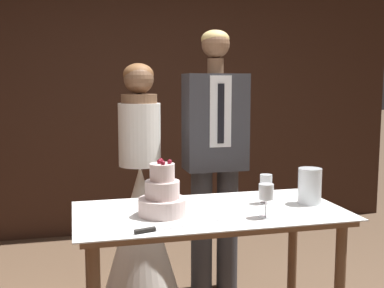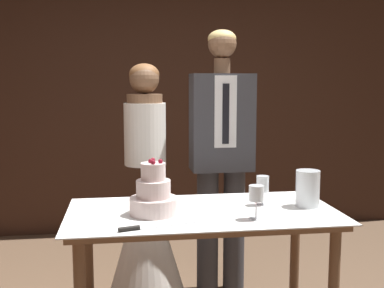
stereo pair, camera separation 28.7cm
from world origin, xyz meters
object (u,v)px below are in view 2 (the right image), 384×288
at_px(wine_glass_middle, 263,185).
at_px(groom, 221,151).
at_px(cake_table, 203,229).
at_px(tiered_cake, 153,195).
at_px(bride, 146,214).
at_px(hurricane_candle, 308,189).
at_px(cake_knife, 147,227).
at_px(wine_glass_near, 256,195).

bearing_deg(wine_glass_middle, groom, 96.73).
xyz_separation_m(cake_table, groom, (0.26, 0.78, 0.30)).
bearing_deg(cake_table, tiered_cake, -173.69).
relative_size(wine_glass_middle, bride, 0.10).
distance_m(cake_table, hurricane_candle, 0.61).
bearing_deg(bride, wine_glass_middle, -49.51).
distance_m(tiered_cake, cake_knife, 0.26).
distance_m(cake_knife, bride, 1.08).
relative_size(tiered_cake, wine_glass_near, 1.69).
relative_size(tiered_cake, wine_glass_middle, 1.77).
bearing_deg(bride, wine_glass_near, -63.04).
bearing_deg(bride, hurricane_candle, -42.71).
bearing_deg(groom, bride, 179.93).
xyz_separation_m(wine_glass_near, groom, (0.03, 0.97, 0.08)).
bearing_deg(hurricane_candle, wine_glass_middle, 164.43).
relative_size(cake_knife, wine_glass_near, 2.55).
relative_size(cake_table, wine_glass_near, 8.34).
bearing_deg(hurricane_candle, bride, 137.29).
xyz_separation_m(cake_knife, wine_glass_middle, (0.65, 0.34, 0.10)).
height_order(cake_table, cake_knife, cake_knife).
height_order(wine_glass_middle, groom, groom).
distance_m(tiered_cake, wine_glass_near, 0.52).
relative_size(wine_glass_middle, hurricane_candle, 0.82).
bearing_deg(wine_glass_near, groom, 88.41).
xyz_separation_m(cake_knife, groom, (0.57, 1.05, 0.19)).
relative_size(wine_glass_near, bride, 0.11).
relative_size(wine_glass_middle, groom, 0.09).
bearing_deg(cake_knife, groom, 45.55).
distance_m(hurricane_candle, bride, 1.19).
height_order(wine_glass_middle, hurricane_candle, hurricane_candle).
bearing_deg(tiered_cake, cake_knife, -101.04).
distance_m(tiered_cake, bride, 0.87).
distance_m(cake_table, wine_glass_middle, 0.41).
relative_size(cake_table, tiered_cake, 4.93).
relative_size(bride, groom, 0.88).
height_order(cake_table, wine_glass_middle, wine_glass_middle).
bearing_deg(bride, cake_table, -71.46).
relative_size(tiered_cake, cake_knife, 0.66).
xyz_separation_m(cake_table, tiered_cake, (-0.26, -0.03, 0.20)).
height_order(tiered_cake, bride, bride).
bearing_deg(tiered_cake, hurricane_candle, 2.25).
height_order(wine_glass_near, hurricane_candle, hurricane_candle).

